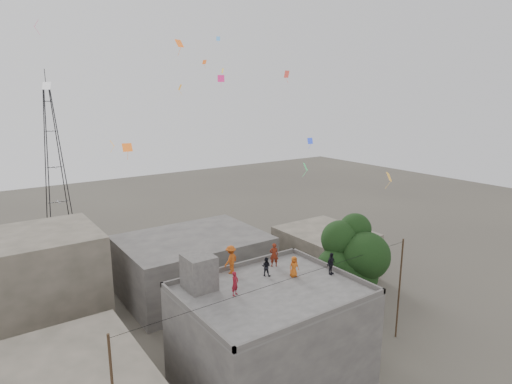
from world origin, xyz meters
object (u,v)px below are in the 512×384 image
Objects in this scene: tree at (353,259)px; person_dark_adult at (331,264)px; person_red_adult at (274,255)px; transmission_tower at (54,160)px; stair_head_box at (199,272)px.

tree is 6.52× the size of person_dark_adult.
person_red_adult is at bearing 110.43° from person_dark_adult.
person_dark_adult is (8.40, -40.29, -2.27)m from transmission_tower.
stair_head_box reaches higher than person_dark_adult.
stair_head_box is 8.14m from person_dark_adult.
person_dark_adult is at bearing 153.74° from person_red_adult.
stair_head_box is 0.22× the size of tree.
person_red_adult is at bearing 157.27° from tree.
transmission_tower is (-11.37, 39.40, 2.97)m from tree.
person_red_adult is at bearing 1.35° from stair_head_box.
transmission_tower is 37.86m from person_red_adult.
stair_head_box is 1.27× the size of person_red_adult.
stair_head_box is at bearing -88.77° from transmission_tower.
person_red_adult is (5.47, 0.13, -0.21)m from stair_head_box.
transmission_tower is at bearing 87.07° from person_dark_adult.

